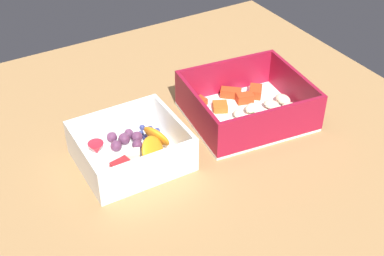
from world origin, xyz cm
name	(u,v)px	position (x,y,z in cm)	size (l,w,h in cm)	color
table_surface	(196,140)	(0.00, 0.00, 1.00)	(80.00, 80.00, 2.00)	#9E7547
pasta_container	(248,107)	(10.17, -0.08, 4.12)	(20.97, 19.07, 6.88)	white
fruit_bowl	(133,149)	(-11.29, -0.51, 4.07)	(15.69, 14.07, 5.81)	white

